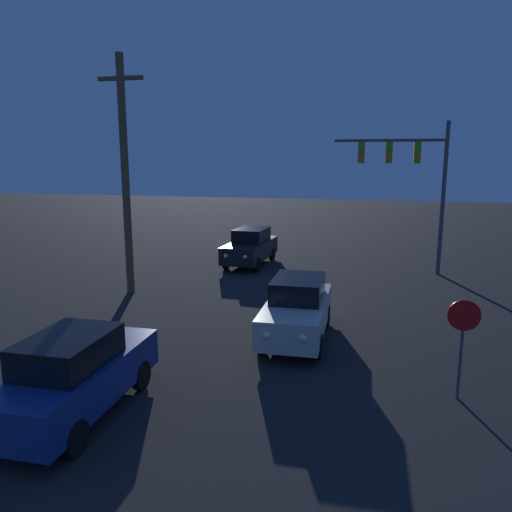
{
  "coord_description": "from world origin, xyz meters",
  "views": [
    {
      "loc": [
        3.66,
        -0.69,
        5.03
      ],
      "look_at": [
        0.0,
        14.6,
        1.9
      ],
      "focal_mm": 35.0,
      "sensor_mm": 36.0,
      "label": 1
    }
  ],
  "objects_px": {
    "car_far": "(250,247)",
    "traffic_signal_mast": "(412,171)",
    "car_mid": "(297,309)",
    "utility_pole": "(125,173)",
    "stop_sign": "(463,331)",
    "car_near": "(75,374)"
  },
  "relations": [
    {
      "from": "car_near",
      "to": "stop_sign",
      "type": "relative_size",
      "value": 1.95
    },
    {
      "from": "car_mid",
      "to": "traffic_signal_mast",
      "type": "distance_m",
      "value": 10.47
    },
    {
      "from": "car_far",
      "to": "utility_pole",
      "type": "relative_size",
      "value": 0.5
    },
    {
      "from": "stop_sign",
      "to": "car_far",
      "type": "bearing_deg",
      "value": 122.11
    },
    {
      "from": "car_near",
      "to": "car_far",
      "type": "height_order",
      "value": "same"
    },
    {
      "from": "utility_pole",
      "to": "car_near",
      "type": "bearing_deg",
      "value": -69.08
    },
    {
      "from": "car_mid",
      "to": "stop_sign",
      "type": "xyz_separation_m",
      "value": [
        3.88,
        -2.78,
        0.65
      ]
    },
    {
      "from": "utility_pole",
      "to": "traffic_signal_mast",
      "type": "bearing_deg",
      "value": 29.46
    },
    {
      "from": "car_far",
      "to": "stop_sign",
      "type": "height_order",
      "value": "stop_sign"
    },
    {
      "from": "traffic_signal_mast",
      "to": "stop_sign",
      "type": "height_order",
      "value": "traffic_signal_mast"
    },
    {
      "from": "car_mid",
      "to": "stop_sign",
      "type": "relative_size",
      "value": 1.96
    },
    {
      "from": "car_far",
      "to": "traffic_signal_mast",
      "type": "bearing_deg",
      "value": -176.48
    },
    {
      "from": "stop_sign",
      "to": "car_near",
      "type": "bearing_deg",
      "value": -161.6
    },
    {
      "from": "traffic_signal_mast",
      "to": "stop_sign",
      "type": "bearing_deg",
      "value": -88.03
    },
    {
      "from": "car_near",
      "to": "utility_pole",
      "type": "bearing_deg",
      "value": 110.41
    },
    {
      "from": "car_near",
      "to": "utility_pole",
      "type": "height_order",
      "value": "utility_pole"
    },
    {
      "from": "car_mid",
      "to": "utility_pole",
      "type": "xyz_separation_m",
      "value": [
        -6.86,
        3.37,
        3.6
      ]
    },
    {
      "from": "traffic_signal_mast",
      "to": "utility_pole",
      "type": "bearing_deg",
      "value": -150.54
    },
    {
      "from": "car_mid",
      "to": "car_far",
      "type": "distance_m",
      "value": 9.93
    },
    {
      "from": "car_far",
      "to": "traffic_signal_mast",
      "type": "relative_size",
      "value": 0.66
    },
    {
      "from": "car_far",
      "to": "utility_pole",
      "type": "bearing_deg",
      "value": 65.15
    },
    {
      "from": "stop_sign",
      "to": "utility_pole",
      "type": "bearing_deg",
      "value": 150.19
    }
  ]
}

